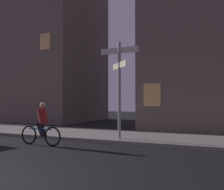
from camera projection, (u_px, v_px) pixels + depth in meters
name	position (u px, v px, depth m)	size (l,w,h in m)	color
sidewalk_kerb	(122.00, 137.00, 11.29)	(40.00, 3.21, 0.14)	gray
signpost	(119.00, 81.00, 10.29)	(1.65, 0.98, 3.94)	gray
cyclist	(42.00, 125.00, 9.41)	(1.82, 0.32, 1.61)	black
building_left_block	(33.00, 18.00, 24.12)	(12.26, 7.77, 19.41)	#6B6056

